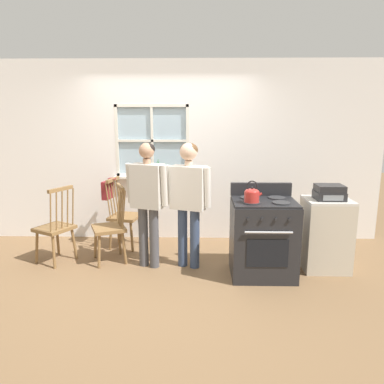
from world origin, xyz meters
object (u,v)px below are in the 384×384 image
object	(u,v)px
chair_center_cluster	(56,228)
person_elderly_left	(148,194)
chair_by_window	(124,216)
kettle	(252,195)
potted_plant	(158,171)
side_counter	(326,234)
stereo	(329,192)
handbag	(108,190)
person_teen_center	(189,192)
chair_near_wall	(111,228)
stove	(263,237)

from	to	relation	value
chair_center_cluster	person_elderly_left	distance (m)	1.33
chair_by_window	kettle	bearing A→B (deg)	-110.70
kettle	potted_plant	world-z (taller)	potted_plant
side_counter	stereo	distance (m)	0.54
person_elderly_left	handbag	xyz separation A→B (m)	(-0.69, 0.76, -0.10)
person_teen_center	stereo	xyz separation A→B (m)	(1.71, -0.04, 0.02)
chair_near_wall	kettle	world-z (taller)	kettle
potted_plant	handbag	bearing A→B (deg)	-156.34
person_elderly_left	stove	size ratio (longest dim) A/B	1.46
chair_by_window	stereo	xyz separation A→B (m)	(2.68, -0.76, 0.53)
person_elderly_left	stereo	world-z (taller)	person_elderly_left
chair_center_cluster	stereo	xyz separation A→B (m)	(3.45, -0.17, 0.53)
chair_center_cluster	stove	xyz separation A→B (m)	(2.64, -0.35, 0.02)
chair_near_wall	chair_center_cluster	bearing A→B (deg)	-109.87
chair_by_window	person_elderly_left	distance (m)	0.98
person_teen_center	side_counter	xyz separation A→B (m)	(1.71, -0.02, -0.52)
chair_by_window	handbag	size ratio (longest dim) A/B	3.31
stove	kettle	xyz separation A→B (m)	(-0.17, -0.13, 0.55)
person_elderly_left	stereo	size ratio (longest dim) A/B	4.64
chair_center_cluster	kettle	world-z (taller)	kettle
chair_center_cluster	stove	world-z (taller)	stove
chair_near_wall	kettle	xyz separation A→B (m)	(1.76, -0.52, 0.57)
chair_by_window	person_teen_center	xyz separation A→B (m)	(0.97, -0.71, 0.51)
chair_center_cluster	handbag	size ratio (longest dim) A/B	3.31
person_elderly_left	handbag	distance (m)	1.03
chair_by_window	stove	distance (m)	2.09
potted_plant	side_counter	xyz separation A→B (m)	(2.21, -1.09, -0.62)
chair_near_wall	side_counter	size ratio (longest dim) A/B	1.13
stove	potted_plant	bearing A→B (deg)	137.21
chair_near_wall	stereo	world-z (taller)	stereo
chair_near_wall	chair_center_cluster	xyz separation A→B (m)	(-0.71, -0.04, 0.00)
person_elderly_left	person_teen_center	xyz separation A→B (m)	(0.51, 0.00, 0.02)
chair_by_window	chair_near_wall	distance (m)	0.55
person_elderly_left	chair_near_wall	bearing A→B (deg)	-178.53
stove	stereo	world-z (taller)	stove
kettle	stereo	xyz separation A→B (m)	(0.98, 0.31, -0.04)
kettle	chair_center_cluster	bearing A→B (deg)	169.04
chair_by_window	stereo	distance (m)	2.83
stove	chair_center_cluster	bearing A→B (deg)	172.51
chair_near_wall	handbag	distance (m)	0.73
kettle	handbag	distance (m)	2.23
stove	side_counter	xyz separation A→B (m)	(0.81, 0.20, -0.02)
chair_near_wall	stereo	xyz separation A→B (m)	(2.74, -0.20, 0.53)
chair_near_wall	stove	xyz separation A→B (m)	(1.93, -0.39, 0.02)
chair_near_wall	person_elderly_left	size ratio (longest dim) A/B	0.64
potted_plant	handbag	distance (m)	0.80
chair_center_cluster	potted_plant	distance (m)	1.68
person_elderly_left	side_counter	xyz separation A→B (m)	(2.22, -0.02, -0.50)
person_teen_center	potted_plant	world-z (taller)	person_teen_center
chair_near_wall	chair_center_cluster	distance (m)	0.71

